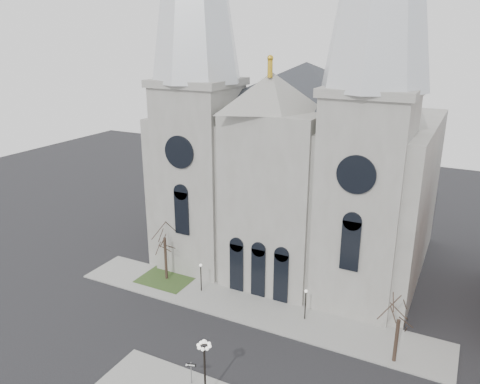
% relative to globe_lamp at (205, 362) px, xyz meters
% --- Properties ---
extents(ground, '(160.00, 160.00, 0.00)m').
position_rel_globe_lamp_xyz_m(ground, '(-2.77, 2.18, -3.47)').
color(ground, black).
rests_on(ground, ground).
extents(sidewalk_far, '(40.00, 6.00, 0.14)m').
position_rel_globe_lamp_xyz_m(sidewalk_far, '(-2.77, 13.18, -3.40)').
color(sidewalk_far, gray).
rests_on(sidewalk_far, ground).
extents(grass_patch, '(6.00, 5.00, 0.18)m').
position_rel_globe_lamp_xyz_m(grass_patch, '(-13.77, 14.18, -3.38)').
color(grass_patch, '#29441D').
rests_on(grass_patch, ground).
extents(cathedral, '(33.00, 26.66, 54.00)m').
position_rel_globe_lamp_xyz_m(cathedral, '(-2.77, 25.04, 15.01)').
color(cathedral, gray).
rests_on(cathedral, ground).
extents(tree_left, '(3.20, 3.20, 7.50)m').
position_rel_globe_lamp_xyz_m(tree_left, '(-13.77, 14.18, 2.12)').
color(tree_left, black).
rests_on(tree_left, ground).
extents(tree_right, '(3.20, 3.20, 6.00)m').
position_rel_globe_lamp_xyz_m(tree_right, '(12.23, 11.18, 1.00)').
color(tree_right, black).
rests_on(tree_right, ground).
extents(ped_lamp_left, '(0.32, 0.32, 3.26)m').
position_rel_globe_lamp_xyz_m(ped_lamp_left, '(-8.77, 13.68, -1.14)').
color(ped_lamp_left, black).
rests_on(ped_lamp_left, sidewalk_far).
extents(ped_lamp_right, '(0.32, 0.32, 3.26)m').
position_rel_globe_lamp_xyz_m(ped_lamp_right, '(3.23, 13.68, -1.14)').
color(ped_lamp_right, black).
rests_on(ped_lamp_right, sidewalk_far).
extents(globe_lamp, '(1.42, 1.42, 5.30)m').
position_rel_globe_lamp_xyz_m(globe_lamp, '(0.00, 0.00, 0.00)').
color(globe_lamp, black).
rests_on(globe_lamp, sidewalk_near).
extents(one_way_sign, '(0.85, 0.29, 2.01)m').
position_rel_globe_lamp_xyz_m(one_way_sign, '(-1.85, 0.89, -1.95)').
color(one_way_sign, slate).
rests_on(one_way_sign, sidewalk_near).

